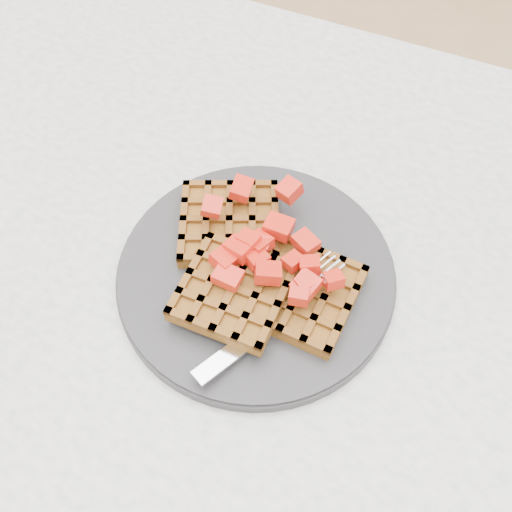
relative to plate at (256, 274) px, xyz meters
name	(u,v)px	position (x,y,z in m)	size (l,w,h in m)	color
ground	(288,463)	(0.06, 0.02, -0.76)	(4.00, 4.00, 0.00)	tan
table	(314,331)	(0.06, 0.02, -0.12)	(1.20, 0.80, 0.75)	silver
plate	(256,274)	(0.00, 0.00, 0.00)	(0.27, 0.27, 0.02)	black
waffles	(255,266)	(0.00, 0.00, 0.02)	(0.21, 0.19, 0.03)	brown
strawberry_pile	(256,248)	(0.00, 0.00, 0.05)	(0.15, 0.15, 0.02)	#A50800
fork	(280,314)	(0.04, -0.04, 0.02)	(0.02, 0.18, 0.02)	silver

